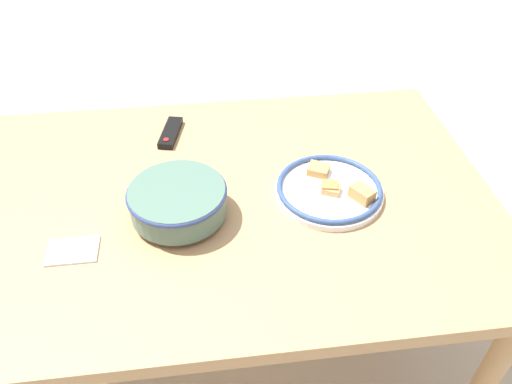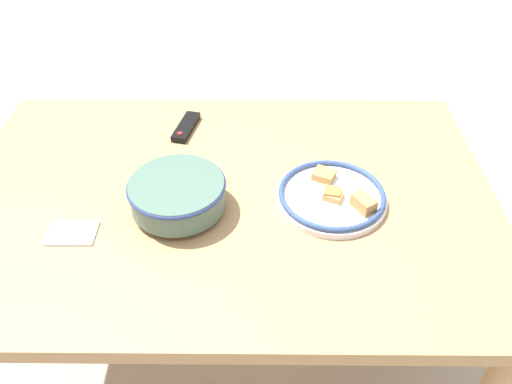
% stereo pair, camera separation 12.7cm
% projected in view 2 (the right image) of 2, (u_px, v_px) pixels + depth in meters
% --- Properties ---
extents(ground_plane, '(8.00, 8.00, 0.00)m').
position_uv_depth(ground_plane, '(233.00, 343.00, 1.82)').
color(ground_plane, '#B7A88E').
extents(dining_table, '(1.45, 0.97, 0.73)m').
position_uv_depth(dining_table, '(226.00, 213.00, 1.39)').
color(dining_table, tan).
rests_on(dining_table, ground_plane).
extents(noodle_bowl, '(0.25, 0.25, 0.09)m').
position_uv_depth(noodle_bowl, '(178.00, 194.00, 1.26)').
color(noodle_bowl, '#4C6B5B').
rests_on(noodle_bowl, dining_table).
extents(food_plate, '(0.29, 0.29, 0.05)m').
position_uv_depth(food_plate, '(332.00, 196.00, 1.30)').
color(food_plate, white).
rests_on(food_plate, dining_table).
extents(tv_remote, '(0.08, 0.16, 0.02)m').
position_uv_depth(tv_remote, '(186.00, 127.00, 1.56)').
color(tv_remote, black).
rests_on(tv_remote, dining_table).
extents(folded_napkin, '(0.12, 0.08, 0.01)m').
position_uv_depth(folded_napkin, '(72.00, 233.00, 1.22)').
color(folded_napkin, white).
rests_on(folded_napkin, dining_table).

